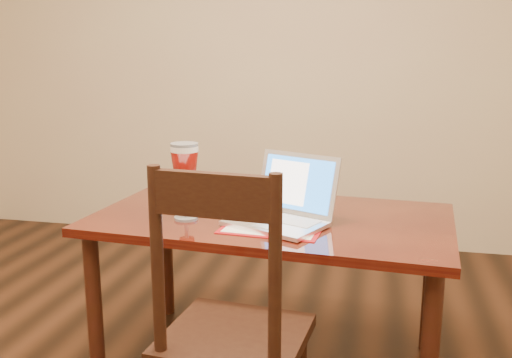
# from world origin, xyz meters

# --- Properties ---
(dining_table) EXTENTS (1.51, 0.92, 0.99)m
(dining_table) POSITION_xyz_m (0.35, 0.78, 0.62)
(dining_table) COLOR #4F160A
(dining_table) RESTS_ON ground
(dining_chair) EXTENTS (0.47, 0.45, 1.03)m
(dining_chair) POSITION_xyz_m (0.36, 0.13, 0.48)
(dining_chair) COLOR black
(dining_chair) RESTS_ON ground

